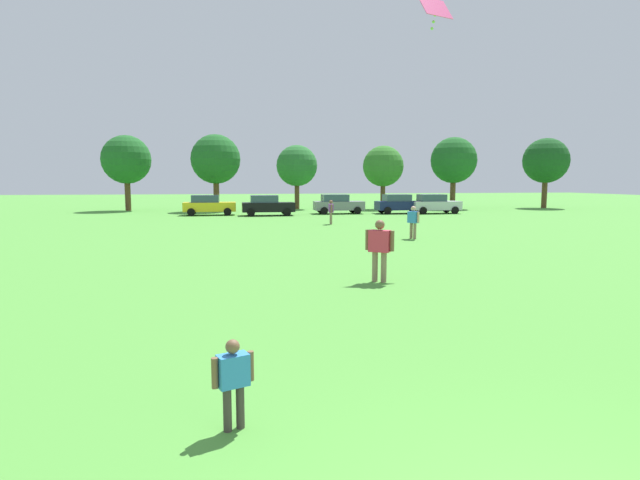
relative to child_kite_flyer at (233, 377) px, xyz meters
name	(u,v)px	position (x,y,z in m)	size (l,w,h in m)	color
ground_plane	(270,225)	(2.45, 27.17, -0.64)	(160.00, 160.00, 0.00)	#4C9338
child_kite_flyer	(233,377)	(0.00, 0.00, 0.00)	(0.48, 0.31, 1.07)	#3F3833
adult_bystander	(380,245)	(4.12, 8.00, 0.42)	(0.72, 0.59, 1.77)	#8C7259
bystander_near_trees	(331,210)	(6.49, 27.11, 0.31)	(0.34, 0.76, 1.60)	#8C7259
bystander_midfield	(413,219)	(8.86, 18.10, 0.33)	(0.50, 0.70, 1.62)	#8C7259
kite	(435,9)	(6.89, 11.19, 7.96)	(1.28, 0.90, 1.11)	#F24C8C
parked_car_yellow_0	(209,205)	(-1.87, 37.70, 0.22)	(4.30, 2.02, 1.68)	yellow
parked_car_black_1	(267,205)	(2.94, 36.36, 0.22)	(4.30, 2.02, 1.68)	black
parked_car_gray_2	(338,204)	(9.19, 37.70, 0.22)	(4.30, 2.02, 1.68)	slate
parked_car_navy_3	(400,204)	(14.61, 37.02, 0.22)	(4.30, 2.02, 1.68)	#141E4C
parked_car_silver_4	(434,204)	(17.64, 36.55, 0.22)	(4.30, 2.02, 1.68)	silver
tree_far_left	(126,160)	(-9.80, 45.68, 4.22)	(4.62, 4.62, 7.20)	brown
tree_left	(216,159)	(-1.37, 43.38, 4.23)	(4.62, 4.62, 7.21)	brown
tree_center_left	(297,166)	(6.64, 45.77, 3.73)	(4.15, 4.15, 6.47)	brown
tree_center_right	(383,166)	(15.18, 43.96, 3.68)	(4.10, 4.10, 6.39)	brown
tree_right	(454,160)	(22.63, 43.74, 4.31)	(4.70, 4.70, 7.32)	brown
tree_far_right	(546,161)	(32.79, 43.30, 4.32)	(4.71, 4.71, 7.34)	brown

